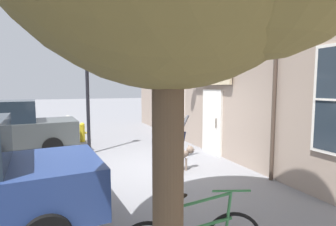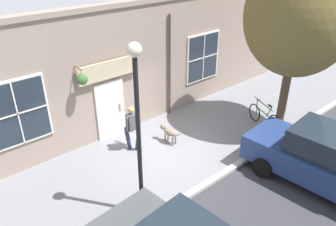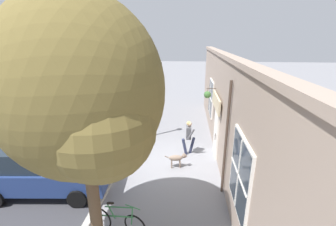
{
  "view_description": "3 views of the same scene",
  "coord_description": "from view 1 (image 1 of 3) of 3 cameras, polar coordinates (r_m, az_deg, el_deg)",
  "views": [
    {
      "loc": [
        2.39,
        6.58,
        2.18
      ],
      "look_at": [
        -0.93,
        -1.54,
        1.31
      ],
      "focal_mm": 28.0,
      "sensor_mm": 36.0,
      "label": 1
    },
    {
      "loc": [
        6.88,
        -5.86,
        6.37
      ],
      "look_at": [
        -0.02,
        0.07,
        1.5
      ],
      "focal_mm": 35.0,
      "sensor_mm": 36.0,
      "label": 2
    },
    {
      "loc": [
        -0.79,
        8.81,
        5.19
      ],
      "look_at": [
        0.16,
        -2.15,
        1.51
      ],
      "focal_mm": 24.0,
      "sensor_mm": 36.0,
      "label": 3
    }
  ],
  "objects": [
    {
      "name": "ground_plane",
      "position": [
        7.33,
        -2.2,
        -11.65
      ],
      "size": [
        90.0,
        90.0,
        0.0
      ],
      "primitive_type": "plane",
      "color": "gray"
    },
    {
      "name": "storefront_facade",
      "position": [
        8.11,
        13.54,
        6.36
      ],
      "size": [
        0.95,
        18.0,
        4.59
      ],
      "color": "gray",
      "rests_on": "ground_plane"
    },
    {
      "name": "pedestrian_walking",
      "position": [
        8.1,
        2.22,
        -2.94
      ],
      "size": [
        0.64,
        0.55,
        1.63
      ],
      "color": "#282D47",
      "rests_on": "ground_plane"
    },
    {
      "name": "dog_on_leash",
      "position": [
        6.94,
        2.86,
        -9.01
      ],
      "size": [
        0.98,
        0.33,
        0.65
      ],
      "color": "#7F6B5B",
      "rests_on": "ground_plane"
    },
    {
      "name": "parked_car_nearest_curb",
      "position": [
        9.82,
        -32.37,
        -2.83
      ],
      "size": [
        4.43,
        2.21,
        1.75
      ],
      "color": "#474C4C",
      "rests_on": "ground_plane"
    },
    {
      "name": "street_lamp",
      "position": [
        8.86,
        -17.3,
        10.72
      ],
      "size": [
        0.32,
        0.32,
        4.55
      ],
      "color": "black",
      "rests_on": "ground_plane"
    },
    {
      "name": "fire_hydrant",
      "position": [
        11.05,
        -18.16,
        -3.92
      ],
      "size": [
        0.34,
        0.2,
        0.77
      ],
      "color": "gold",
      "rests_on": "ground_plane"
    }
  ]
}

